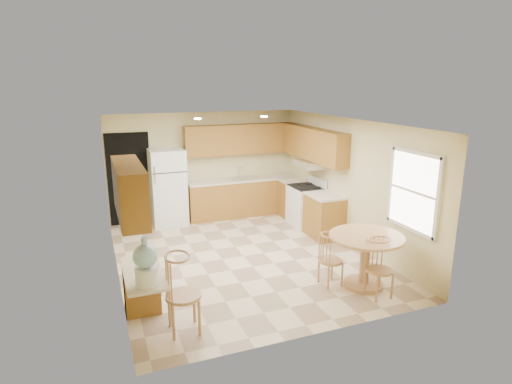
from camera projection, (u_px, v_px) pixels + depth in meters
name	position (u px, v px, depth m)	size (l,w,h in m)	color
floor	(243.00, 256.00, 8.05)	(5.50, 5.50, 0.00)	beige
ceiling	(242.00, 122.00, 7.42)	(4.50, 5.50, 0.02)	white
wall_back	(204.00, 165.00, 10.21)	(4.50, 0.02, 2.50)	beige
wall_front	(317.00, 245.00, 5.25)	(4.50, 0.02, 2.50)	beige
wall_left	(112.00, 205.00, 6.94)	(0.02, 5.50, 2.50)	beige
wall_right	(349.00, 182.00, 8.52)	(0.02, 5.50, 2.50)	beige
doorway	(129.00, 179.00, 9.64)	(0.90, 0.02, 2.10)	black
base_cab_back	(243.00, 197.00, 10.45)	(2.75, 0.60, 0.87)	#A06D28
counter_back	(243.00, 179.00, 10.34)	(2.75, 0.63, 0.04)	beige
base_cab_right_a	(294.00, 199.00, 10.29)	(0.60, 0.59, 0.87)	#A06D28
counter_right_a	(294.00, 181.00, 10.18)	(0.63, 0.59, 0.04)	beige
base_cab_right_b	(324.00, 217.00, 8.98)	(0.60, 0.80, 0.87)	#A06D28
counter_right_b	(325.00, 196.00, 8.87)	(0.63, 0.80, 0.04)	beige
upper_cab_back	(241.00, 139.00, 10.22)	(2.75, 0.33, 0.70)	#A06D28
upper_cab_right	(313.00, 144.00, 9.40)	(0.33, 2.42, 0.70)	#A06D28
upper_cab_left	(129.00, 191.00, 5.41)	(0.33, 1.40, 0.70)	#A06D28
sink	(242.00, 178.00, 10.32)	(0.78, 0.44, 0.01)	silver
range_hood	(310.00, 164.00, 9.45)	(0.50, 0.76, 0.14)	silver
desk_pedestal	(142.00, 287.00, 6.07)	(0.48, 0.42, 0.72)	#A06D28
desk_top	(143.00, 273.00, 5.62)	(0.50, 1.20, 0.04)	beige
window	(414.00, 191.00, 6.78)	(0.06, 1.12, 1.30)	white
can_light_a	(198.00, 119.00, 8.33)	(0.14, 0.14, 0.02)	white
can_light_b	(264.00, 117.00, 8.82)	(0.14, 0.14, 0.02)	white
refrigerator	(168.00, 187.00, 9.66)	(0.76, 0.74, 1.73)	white
stove	(306.00, 205.00, 9.67)	(0.65, 0.76, 1.09)	white
dining_table	(365.00, 253.00, 6.74)	(1.16, 1.16, 0.86)	tan
chair_table_a	(334.00, 256.00, 6.74)	(0.38, 0.49, 0.85)	tan
chair_table_b	(384.00, 265.00, 6.34)	(0.40, 0.40, 0.91)	tan
chair_desk	(184.00, 289.00, 5.40)	(0.47, 0.60, 1.06)	tan
water_crock	(146.00, 264.00, 5.17)	(0.30, 0.30, 0.62)	white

